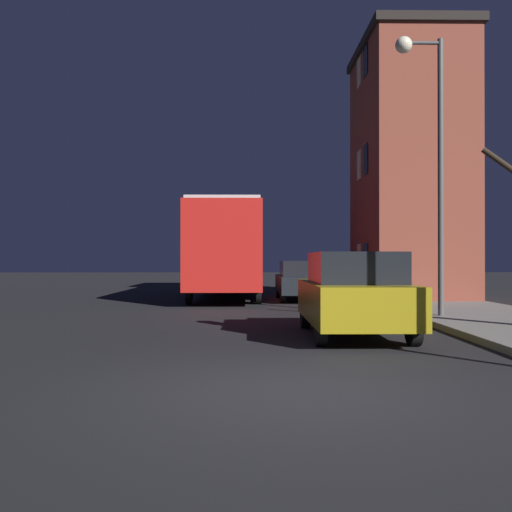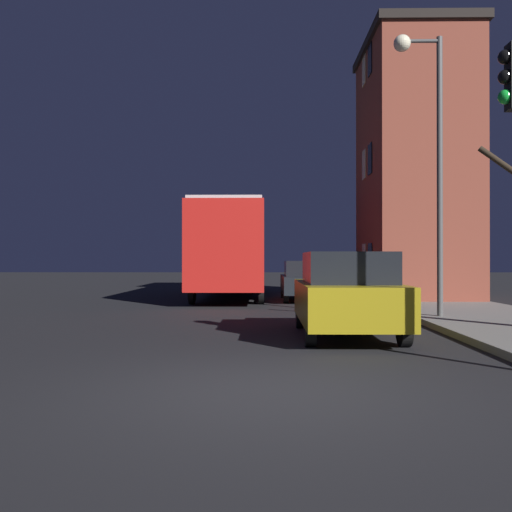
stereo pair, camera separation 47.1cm
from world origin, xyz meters
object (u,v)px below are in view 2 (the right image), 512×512
at_px(streetlamp, 427,128).
at_px(car_near_lane, 346,294).
at_px(bus, 232,244).
at_px(car_mid_lane, 306,280).

xyz_separation_m(streetlamp, car_near_lane, (-2.33, -2.73, -3.85)).
bearing_deg(car_near_lane, bus, 104.28).
relative_size(streetlamp, bus, 0.69).
xyz_separation_m(streetlamp, bus, (-5.19, 8.50, -2.59)).
distance_m(car_near_lane, car_mid_lane, 9.73).
distance_m(streetlamp, bus, 10.29).
bearing_deg(streetlamp, car_near_lane, -130.52).
bearing_deg(bus, car_mid_lane, -28.35).
bearing_deg(streetlamp, car_mid_lane, 109.05).
bearing_deg(bus, streetlamp, -58.59).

